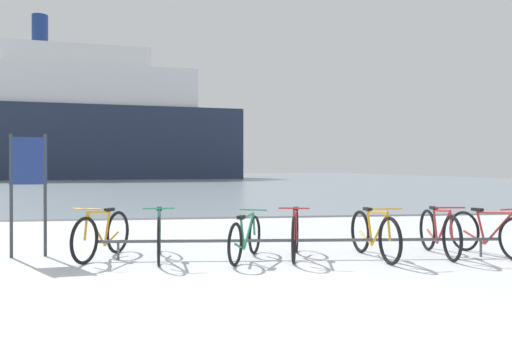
{
  "coord_description": "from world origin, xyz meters",
  "views": [
    {
      "loc": [
        -0.5,
        -3.9,
        1.42
      ],
      "look_at": [
        0.71,
        4.98,
        1.36
      ],
      "focal_mm": 34.78,
      "sensor_mm": 36.0,
      "label": 1
    }
  ],
  "objects": [
    {
      "name": "bicycle_1",
      "position": [
        -0.95,
        3.89,
        0.38
      ],
      "size": [
        0.46,
        1.8,
        0.83
      ],
      "color": "black",
      "rests_on": "ground"
    },
    {
      "name": "ferry_ship",
      "position": [
        -13.09,
        59.89,
        6.68
      ],
      "size": [
        38.2,
        15.28,
        19.89
      ],
      "color": "#232D47",
      "rests_on": "ground"
    },
    {
      "name": "ground",
      "position": [
        0.0,
        53.9,
        -0.04
      ],
      "size": [
        80.0,
        132.0,
        0.08
      ],
      "color": "silver"
    },
    {
      "name": "bicycle_4",
      "position": [
        2.37,
        3.49,
        0.37
      ],
      "size": [
        0.46,
        1.76,
        0.82
      ],
      "color": "black",
      "rests_on": "ground"
    },
    {
      "name": "info_sign",
      "position": [
        -3.01,
        4.34,
        1.32
      ],
      "size": [
        0.55,
        0.11,
        1.95
      ],
      "color": "#33383D",
      "rests_on": "ground"
    },
    {
      "name": "bicycle_5",
      "position": [
        3.49,
        3.57,
        0.37
      ],
      "size": [
        0.46,
        1.72,
        0.82
      ],
      "color": "black",
      "rests_on": "ground"
    },
    {
      "name": "bike_rack",
      "position": [
        1.26,
        3.65,
        0.27
      ],
      "size": [
        6.3,
        0.63,
        0.31
      ],
      "color": "#4C5156",
      "rests_on": "ground"
    },
    {
      "name": "bicycle_0",
      "position": [
        -1.83,
        4.04,
        0.37
      ],
      "size": [
        0.69,
        1.56,
        0.82
      ],
      "color": "black",
      "rests_on": "ground"
    },
    {
      "name": "bicycle_2",
      "position": [
        0.37,
        3.65,
        0.34
      ],
      "size": [
        0.74,
        1.54,
        0.74
      ],
      "color": "black",
      "rests_on": "ground"
    },
    {
      "name": "bicycle_6",
      "position": [
        4.26,
        3.43,
        0.36
      ],
      "size": [
        0.54,
        1.71,
        0.79
      ],
      "color": "black",
      "rests_on": "ground"
    },
    {
      "name": "bicycle_3",
      "position": [
        1.16,
        3.71,
        0.37
      ],
      "size": [
        0.57,
        1.65,
        0.82
      ],
      "color": "black",
      "rests_on": "ground"
    }
  ]
}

